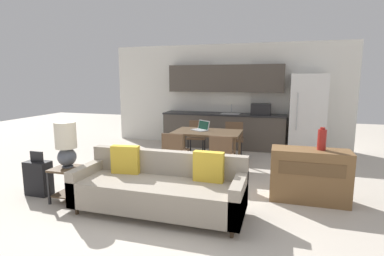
{
  "coord_description": "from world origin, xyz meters",
  "views": [
    {
      "loc": [
        1.44,
        -3.39,
        1.79
      ],
      "look_at": [
        -0.02,
        1.5,
        0.95
      ],
      "focal_mm": 28.0,
      "sensor_mm": 36.0,
      "label": 1
    }
  ],
  "objects": [
    {
      "name": "laptop",
      "position": [
        -0.12,
        2.5,
        0.79
      ],
      "size": [
        0.41,
        0.39,
        0.2
      ],
      "rotation": [
        0.0,
        0.0,
        -0.6
      ],
      "color": "#B7BABC",
      "rests_on": "dining_table"
    },
    {
      "name": "couch",
      "position": [
        -0.07,
        0.18,
        0.33
      ],
      "size": [
        2.28,
        0.8,
        0.85
      ],
      "color": "#3D2D1E",
      "rests_on": "ground_plane"
    },
    {
      "name": "suitcase",
      "position": [
        -2.13,
        0.2,
        0.27
      ],
      "size": [
        0.38,
        0.22,
        0.69
      ],
      "color": "black",
      "rests_on": "ground_plane"
    },
    {
      "name": "table_lamp",
      "position": [
        -1.53,
        0.16,
        0.87
      ],
      "size": [
        0.3,
        0.3,
        0.67
      ],
      "color": "#4C515B",
      "rests_on": "side_table"
    },
    {
      "name": "dining_chair_near_left",
      "position": [
        -0.4,
        1.65,
        0.49
      ],
      "size": [
        0.43,
        0.43,
        0.82
      ],
      "rotation": [
        0.0,
        0.0,
        3.15
      ],
      "color": "brown",
      "rests_on": "ground_plane"
    },
    {
      "name": "vase",
      "position": [
        2.02,
        1.18,
        0.93
      ],
      "size": [
        0.12,
        0.12,
        0.33
      ],
      "color": "maroon",
      "rests_on": "credenza"
    },
    {
      "name": "dining_chair_far_left",
      "position": [
        -0.41,
        3.18,
        0.49
      ],
      "size": [
        0.47,
        0.47,
        0.82
      ],
      "rotation": [
        0.0,
        0.0,
        0.13
      ],
      "color": "brown",
      "rests_on": "ground_plane"
    },
    {
      "name": "wall_back",
      "position": [
        0.0,
        4.63,
        1.35
      ],
      "size": [
        6.4,
        0.07,
        2.7
      ],
      "color": "silver",
      "rests_on": "ground_plane"
    },
    {
      "name": "side_table",
      "position": [
        -1.51,
        0.13,
        0.34
      ],
      "size": [
        0.42,
        0.42,
        0.51
      ],
      "color": "brown",
      "rests_on": "ground_plane"
    },
    {
      "name": "ground_plane",
      "position": [
        0.0,
        0.0,
        0.0
      ],
      "size": [
        20.0,
        20.0,
        0.0
      ],
      "primitive_type": "plane",
      "color": "beige"
    },
    {
      "name": "dining_table",
      "position": [
        0.03,
        2.41,
        0.67
      ],
      "size": [
        1.34,
        0.84,
        0.74
      ],
      "color": "brown",
      "rests_on": "ground_plane"
    },
    {
      "name": "kitchen_counter",
      "position": [
        0.02,
        4.33,
        0.84
      ],
      "size": [
        3.17,
        0.65,
        2.15
      ],
      "color": "#4C443D",
      "rests_on": "ground_plane"
    },
    {
      "name": "dining_chair_near_right",
      "position": [
        0.47,
        1.68,
        0.49
      ],
      "size": [
        0.46,
        0.46,
        0.82
      ],
      "rotation": [
        0.0,
        0.0,
        3.23
      ],
      "color": "brown",
      "rests_on": "ground_plane"
    },
    {
      "name": "credenza",
      "position": [
        1.88,
        1.15,
        0.39
      ],
      "size": [
        1.1,
        0.45,
        0.78
      ],
      "color": "brown",
      "rests_on": "ground_plane"
    },
    {
      "name": "dining_chair_far_right",
      "position": [
        0.45,
        3.2,
        0.49
      ],
      "size": [
        0.47,
        0.47,
        0.82
      ],
      "rotation": [
        0.0,
        0.0,
        0.13
      ],
      "color": "brown",
      "rests_on": "ground_plane"
    },
    {
      "name": "refrigerator",
      "position": [
        2.04,
        4.21,
        0.96
      ],
      "size": [
        0.81,
        0.77,
        1.91
      ],
      "color": "white",
      "rests_on": "ground_plane"
    }
  ]
}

